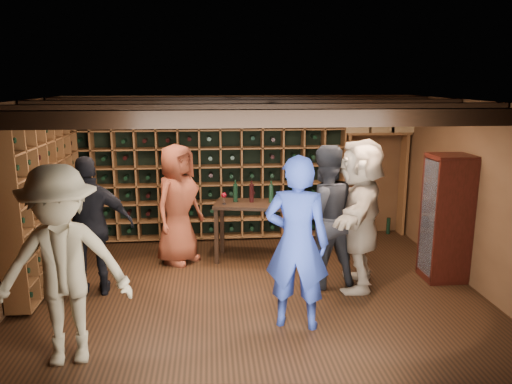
{
  "coord_description": "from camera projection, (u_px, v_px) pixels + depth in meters",
  "views": [
    {
      "loc": [
        -0.52,
        -6.18,
        2.77
      ],
      "look_at": [
        0.07,
        0.2,
        1.32
      ],
      "focal_mm": 35.0,
      "sensor_mm": 36.0,
      "label": 1
    }
  ],
  "objects": [
    {
      "name": "ground",
      "position": [
        252.0,
        292.0,
        6.66
      ],
      "size": [
        6.0,
        6.0,
        0.0
      ],
      "primitive_type": "plane",
      "color": "black",
      "rests_on": "ground"
    },
    {
      "name": "room_shell",
      "position": [
        252.0,
        108.0,
        6.18
      ],
      "size": [
        6.0,
        6.0,
        6.0
      ],
      "color": "#56341D",
      "rests_on": "ground"
    },
    {
      "name": "wine_rack_back",
      "position": [
        211.0,
        175.0,
        8.62
      ],
      "size": [
        4.65,
        0.3,
        2.2
      ],
      "color": "brown",
      "rests_on": "ground"
    },
    {
      "name": "wine_rack_left",
      "position": [
        45.0,
        198.0,
        6.95
      ],
      "size": [
        0.3,
        2.65,
        2.2
      ],
      "color": "brown",
      "rests_on": "ground"
    },
    {
      "name": "crate_shelf",
      "position": [
        377.0,
        149.0,
        8.78
      ],
      "size": [
        1.2,
        0.32,
        2.07
      ],
      "color": "brown",
      "rests_on": "ground"
    },
    {
      "name": "display_cabinet",
      "position": [
        446.0,
        221.0,
        6.91
      ],
      "size": [
        0.55,
        0.5,
        1.75
      ],
      "color": "black",
      "rests_on": "ground"
    },
    {
      "name": "man_blue_shirt",
      "position": [
        297.0,
        243.0,
        5.54
      ],
      "size": [
        0.83,
        0.66,
        1.98
      ],
      "primitive_type": "imported",
      "rotation": [
        0.0,
        0.0,
        2.86
      ],
      "color": "navy",
      "rests_on": "ground"
    },
    {
      "name": "man_grey_suit",
      "position": [
        323.0,
        217.0,
        6.7
      ],
      "size": [
        1.07,
        0.91,
        1.93
      ],
      "primitive_type": "imported",
      "rotation": [
        0.0,
        0.0,
        3.35
      ],
      "color": "black",
      "rests_on": "ground"
    },
    {
      "name": "guest_red_floral",
      "position": [
        178.0,
        204.0,
        7.57
      ],
      "size": [
        1.01,
        1.07,
        1.84
      ],
      "primitive_type": "imported",
      "rotation": [
        0.0,
        0.0,
        0.91
      ],
      "color": "maroon",
      "rests_on": "ground"
    },
    {
      "name": "guest_woman_black",
      "position": [
        91.0,
        227.0,
        6.39
      ],
      "size": [
        1.14,
        0.62,
        1.84
      ],
      "primitive_type": "imported",
      "rotation": [
        0.0,
        0.0,
        3.31
      ],
      "color": "black",
      "rests_on": "ground"
    },
    {
      "name": "guest_khaki",
      "position": [
        62.0,
        266.0,
        4.83
      ],
      "size": [
        1.37,
        0.89,
        2.0
      ],
      "primitive_type": "imported",
      "rotation": [
        0.0,
        0.0,
        0.12
      ],
      "color": "gray",
      "rests_on": "ground"
    },
    {
      "name": "guest_beige",
      "position": [
        360.0,
        214.0,
        6.65
      ],
      "size": [
        1.15,
        1.97,
        2.02
      ],
      "primitive_type": "imported",
      "rotation": [
        0.0,
        0.0,
        4.4
      ],
      "color": "tan",
      "rests_on": "ground"
    },
    {
      "name": "tasting_table",
      "position": [
        254.0,
        210.0,
        7.69
      ],
      "size": [
        1.31,
        0.83,
        1.19
      ],
      "rotation": [
        0.0,
        0.0,
        -0.2
      ],
      "color": "black",
      "rests_on": "ground"
    }
  ]
}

